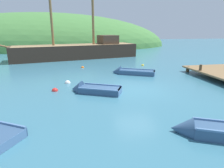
# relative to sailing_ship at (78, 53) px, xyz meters

# --- Properties ---
(ground_plane) EXTENTS (120.00, 120.00, 0.00)m
(ground_plane) POSITION_rel_sailing_ship_xyz_m (3.07, -14.10, -0.62)
(ground_plane) COLOR teal
(shore_hill) EXTENTS (52.65, 26.31, 13.87)m
(shore_hill) POSITION_rel_sailing_ship_xyz_m (-6.32, 19.42, -0.62)
(shore_hill) COLOR #477F3D
(shore_hill) RESTS_ON ground
(sailing_ship) EXTENTS (17.88, 6.72, 11.29)m
(sailing_ship) POSITION_rel_sailing_ship_xyz_m (0.00, 0.00, 0.00)
(sailing_ship) COLOR #38281E
(sailing_ship) RESTS_ON ground
(rowboat_portside) EXTENTS (3.70, 2.42, 0.86)m
(rowboat_portside) POSITION_rel_sailing_ship_xyz_m (4.21, -19.95, -0.48)
(rowboat_portside) COLOR #335175
(rowboat_portside) RESTS_ON ground
(rowboat_outer_left) EXTENTS (3.55, 2.49, 1.00)m
(rowboat_outer_left) POSITION_rel_sailing_ship_xyz_m (3.91, -10.01, -0.51)
(rowboat_outer_left) COLOR #335175
(rowboat_outer_left) RESTS_ON ground
(rowboat_far) EXTENTS (3.10, 2.23, 1.03)m
(rowboat_far) POSITION_rel_sailing_ship_xyz_m (0.37, -14.18, -0.51)
(rowboat_far) COLOR #335175
(rowboat_far) RESTS_ON ground
(buoy_yellow) EXTENTS (0.28, 0.28, 0.28)m
(buoy_yellow) POSITION_rel_sailing_ship_xyz_m (6.23, -6.57, -0.62)
(buoy_yellow) COLOR yellow
(buoy_yellow) RESTS_ON ground
(buoy_red) EXTENTS (0.37, 0.37, 0.37)m
(buoy_red) POSITION_rel_sailing_ship_xyz_m (-1.78, -13.51, -0.62)
(buoy_red) COLOR red
(buoy_red) RESTS_ON ground
(buoy_white) EXTENTS (0.40, 0.40, 0.40)m
(buoy_white) POSITION_rel_sailing_ship_xyz_m (-1.08, -11.89, -0.62)
(buoy_white) COLOR white
(buoy_white) RESTS_ON ground
(buoy_orange) EXTENTS (0.30, 0.30, 0.30)m
(buoy_orange) POSITION_rel_sailing_ship_xyz_m (0.22, -6.53, -0.62)
(buoy_orange) COLOR orange
(buoy_orange) RESTS_ON ground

